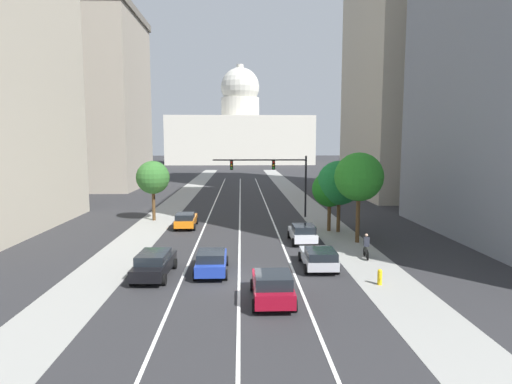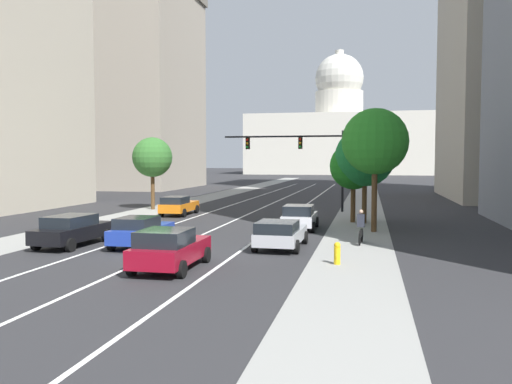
{
  "view_description": "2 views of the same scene",
  "coord_description": "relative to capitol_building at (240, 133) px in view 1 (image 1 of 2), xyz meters",
  "views": [
    {
      "loc": [
        0.13,
        -23.4,
        7.89
      ],
      "look_at": [
        1.72,
        21.1,
        2.7
      ],
      "focal_mm": 29.73,
      "sensor_mm": 36.0,
      "label": 1
    },
    {
      "loc": [
        9.04,
        -21.73,
        4.17
      ],
      "look_at": [
        1.17,
        14.84,
        1.89
      ],
      "focal_mm": 36.87,
      "sensor_mm": 36.0,
      "label": 2
    }
  ],
  "objects": [
    {
      "name": "car_blue",
      "position": [
        -1.67,
        -137.26,
        -10.7
      ],
      "size": [
        2.01,
        4.31,
        1.48
      ],
      "rotation": [
        0.0,
        0.0,
        1.58
      ],
      "color": "#1E389E",
      "rests_on": "ground"
    },
    {
      "name": "street_tree_near_left",
      "position": [
        -8.76,
        -119.31,
        -7.08
      ],
      "size": [
        3.34,
        3.34,
        6.08
      ],
      "color": "#51381E",
      "rests_on": "ground"
    },
    {
      "name": "sidewalk_right",
      "position": [
        8.46,
        -103.92,
        -11.46
      ],
      "size": [
        3.56,
        130.0,
        0.01
      ],
      "primitive_type": "cube",
      "color": "gray",
      "rests_on": "ground"
    },
    {
      "name": "lane_stripe_left",
      "position": [
        -3.34,
        -113.92,
        -11.46
      ],
      "size": [
        0.16,
        90.0,
        0.01
      ],
      "primitive_type": "cube",
      "color": "white",
      "rests_on": "ground"
    },
    {
      "name": "traffic_signal_mast",
      "position": [
        3.75,
        -118.01,
        -6.65
      ],
      "size": [
        9.87,
        0.39,
        6.52
      ],
      "color": "black",
      "rests_on": "ground"
    },
    {
      "name": "street_tree_far_right",
      "position": [
        9.36,
        -129.6,
        -6.25
      ],
      "size": [
        3.82,
        3.82,
        7.15
      ],
      "color": "#51381E",
      "rests_on": "ground"
    },
    {
      "name": "cyclist",
      "position": [
        8.69,
        -134.26,
        -10.62
      ],
      "size": [
        0.38,
        1.7,
        1.72
      ],
      "rotation": [
        0.0,
        0.0,
        1.48
      ],
      "color": "black",
      "rests_on": "ground"
    },
    {
      "name": "street_tree_near_right",
      "position": [
        8.77,
        -125.54,
        -7.1
      ],
      "size": [
        3.9,
        3.9,
        6.34
      ],
      "color": "#51381E",
      "rests_on": "ground"
    },
    {
      "name": "car_silver",
      "position": [
        5.0,
        -136.51,
        -10.73
      ],
      "size": [
        2.17,
        4.25,
        1.39
      ],
      "rotation": [
        0.0,
        0.0,
        1.55
      ],
      "color": "#B2B5BA",
      "rests_on": "ground"
    },
    {
      "name": "lane_stripe_center",
      "position": [
        0.0,
        -113.92,
        -11.46
      ],
      "size": [
        0.16,
        90.0,
        0.01
      ],
      "primitive_type": "cube",
      "color": "white",
      "rests_on": "ground"
    },
    {
      "name": "ground_plane",
      "position": [
        0.0,
        -98.92,
        -11.47
      ],
      "size": [
        400.0,
        400.0,
        0.0
      ],
      "primitive_type": "plane",
      "color": "#2B2B2D"
    },
    {
      "name": "street_tree_mid_right",
      "position": [
        8.03,
        -125.11,
        -7.71
      ],
      "size": [
        3.14,
        3.14,
        5.35
      ],
      "color": "#51381E",
      "rests_on": "ground"
    },
    {
      "name": "lane_stripe_right",
      "position": [
        3.34,
        -113.92,
        -11.46
      ],
      "size": [
        0.16,
        90.0,
        0.01
      ],
      "primitive_type": "cube",
      "color": "white",
      "rests_on": "ground"
    },
    {
      "name": "fire_hydrant",
      "position": [
        7.85,
        -139.69,
        -11.0
      ],
      "size": [
        0.26,
        0.35,
        0.91
      ],
      "color": "yellow",
      "rests_on": "ground"
    },
    {
      "name": "capitol_building",
      "position": [
        0.0,
        0.0,
        0.0
      ],
      "size": [
        53.27,
        25.84,
        36.88
      ],
      "color": "beige",
      "rests_on": "ground"
    },
    {
      "name": "office_tower_far_right",
      "position": [
        26.29,
        -99.54,
        15.69
      ],
      "size": [
        18.29,
        22.17,
        54.25
      ],
      "color": "#B7AD99",
      "rests_on": "ground"
    },
    {
      "name": "car_crimson",
      "position": [
        1.67,
        -142.01,
        -10.65
      ],
      "size": [
        2.13,
        4.28,
        1.59
      ],
      "rotation": [
        0.0,
        0.0,
        1.57
      ],
      "color": "maroon",
      "rests_on": "ground"
    },
    {
      "name": "car_orange",
      "position": [
        -5.0,
        -123.27,
        -10.71
      ],
      "size": [
        2.03,
        4.54,
        1.47
      ],
      "rotation": [
        0.0,
        0.0,
        1.59
      ],
      "color": "orange",
      "rests_on": "ground"
    },
    {
      "name": "office_tower_far_left",
      "position": [
        -27.96,
        -86.78,
        3.69
      ],
      "size": [
        21.73,
        20.08,
        30.25
      ],
      "color": "#9E9384",
      "rests_on": "ground"
    },
    {
      "name": "car_black",
      "position": [
        -5.01,
        -137.79,
        -10.67
      ],
      "size": [
        2.15,
        4.66,
        1.52
      ],
      "rotation": [
        0.0,
        0.0,
        1.53
      ],
      "color": "black",
      "rests_on": "ground"
    },
    {
      "name": "sidewalk_left",
      "position": [
        -8.46,
        -103.92,
        -11.46
      ],
      "size": [
        3.56,
        130.0,
        0.01
      ],
      "primitive_type": "cube",
      "color": "gray",
      "rests_on": "ground"
    },
    {
      "name": "car_white",
      "position": [
        5.01,
        -129.52,
        -10.69
      ],
      "size": [
        2.06,
        4.06,
        1.51
      ],
      "rotation": [
        0.0,
        0.0,
        1.58
      ],
      "color": "silver",
      "rests_on": "ground"
    }
  ]
}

